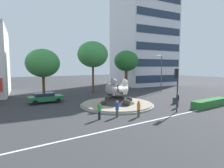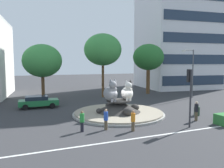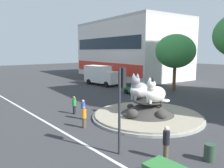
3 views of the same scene
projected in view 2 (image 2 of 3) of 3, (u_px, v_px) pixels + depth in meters
name	position (u px, v px, depth m)	size (l,w,h in m)	color
ground_plane	(118.00, 115.00, 22.97)	(160.00, 160.00, 0.00)	#333335
lane_centreline	(158.00, 135.00, 16.39)	(112.00, 0.20, 0.01)	silver
roundabout_island	(119.00, 110.00, 22.91)	(9.31, 9.31, 1.49)	gray
cat_statue_grey	(111.00, 93.00, 22.26)	(1.40, 2.29, 2.28)	gray
cat_statue_white	(127.00, 92.00, 22.93)	(1.59, 2.10, 2.09)	silver
traffic_light_mast	(190.00, 87.00, 18.23)	(0.34, 0.46, 4.74)	#2D2D33
office_tower	(177.00, 13.00, 47.59)	(15.68, 15.07, 31.56)	silver
broadleaf_tree_behind_island	(103.00, 50.00, 34.04)	(5.68, 5.68, 9.67)	brown
second_tree_near_tower	(42.00, 61.00, 31.89)	(5.51, 5.51, 7.91)	brown
third_tree_left	(148.00, 57.00, 38.17)	(5.21, 5.21, 8.45)	brown
streetlight_arm	(192.00, 70.00, 33.43)	(2.17, 0.25, 7.19)	#4C4C51
pedestrian_blue_shirt	(106.00, 119.00, 17.64)	(0.34, 0.34, 1.66)	brown
pedestrian_orange_shirt	(133.00, 120.00, 17.31)	(0.34, 0.34, 1.63)	brown
pedestrian_black_shirt	(196.00, 110.00, 20.43)	(0.35, 0.35, 1.79)	brown
pedestrian_green_shirt	(82.00, 121.00, 17.17)	(0.35, 0.35, 1.63)	black
sedan_on_far_lane	(38.00, 101.00, 26.36)	(4.52, 2.26, 1.40)	#1E6B38
litter_bin	(197.00, 111.00, 22.52)	(0.56, 0.56, 0.90)	#2D4233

